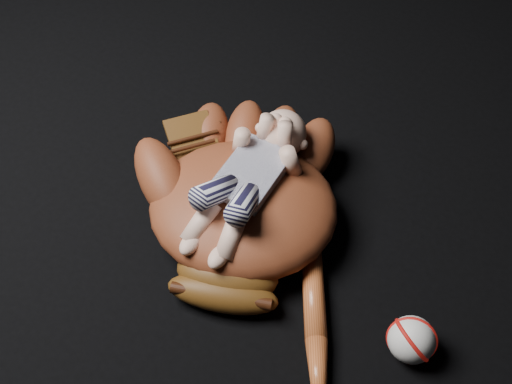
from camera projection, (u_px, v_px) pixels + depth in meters
baseball_glove at (243, 201)px, 1.22m from camera, size 0.63×0.66×0.16m
newborn_baby at (244, 182)px, 1.18m from camera, size 0.21×0.38×0.15m
baseball_bat at (317, 354)px, 1.09m from camera, size 0.28×0.37×0.04m
baseball at (412, 340)px, 1.08m from camera, size 0.09×0.09×0.08m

